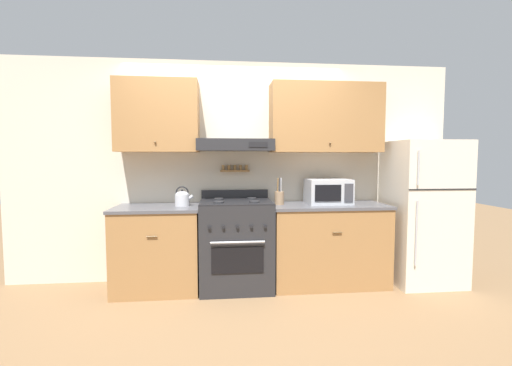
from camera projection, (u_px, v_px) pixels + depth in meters
ground_plane at (238, 298)px, 3.50m from camera, size 16.00×16.00×0.00m
wall_back at (242, 153)px, 3.99m from camera, size 5.20×0.46×2.55m
counter_left at (158, 248)px, 3.70m from camera, size 0.91×0.64×0.91m
counter_right at (328, 244)px, 3.89m from camera, size 1.30×0.64×0.91m
stove_range at (236, 244)px, 3.77m from camera, size 0.78×0.67×1.06m
refrigerator at (423, 212)px, 3.93m from camera, size 0.75×0.71×1.63m
tea_kettle at (182, 198)px, 3.72m from camera, size 0.20×0.16×0.21m
microwave at (328, 191)px, 3.90m from camera, size 0.49×0.38×0.28m
utensil_crock at (279, 197)px, 3.83m from camera, size 0.11×0.11×0.30m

